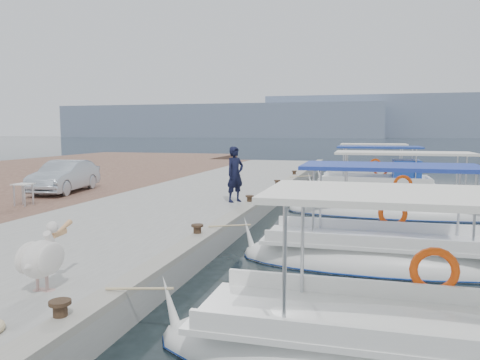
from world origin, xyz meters
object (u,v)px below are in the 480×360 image
fishing_caique_e (370,181)px  parked_car (65,176)px  fishing_caique_b (380,259)px  fisherman (235,174)px  fishing_caique_c (395,212)px  fishing_caique_d (377,189)px  fishing_caique_a (417,360)px  pelican (42,257)px

fishing_caique_e → parked_car: (-11.93, -11.32, 1.01)m
fishing_caique_b → fisherman: fisherman is taller
fishing_caique_c → fishing_caique_d: (-0.51, 6.01, 0.07)m
fishing_caique_d → parked_car: fishing_caique_d is taller
fishing_caique_a → fishing_caique_d: 17.21m
pelican → fisherman: (0.43, 9.47, 0.44)m
fishing_caique_a → fishing_caique_e: 21.60m
fishing_caique_b → fishing_caique_c: 6.59m
fishing_caique_d → fishing_caique_a: bearing=-89.5°
fishing_caique_e → parked_car: size_ratio=1.56×
fishing_caique_a → fishing_caique_c: bearing=88.1°
fishing_caique_c → fishing_caique_a: bearing=-91.9°
fishing_caique_a → fishing_caique_d: bearing=90.5°
fishing_caique_b → fishing_caique_e: 16.95m
fishing_caique_d → fisherman: 9.17m
fishing_caique_a → fishing_caique_c: 11.20m
fishing_caique_e → fishing_caique_a: bearing=-88.9°
fishing_caique_a → parked_car: size_ratio=1.78×
fishing_caique_b → fisherman: (-4.71, 4.90, 1.34)m
fishing_caique_c → fisherman: (-5.40, -1.65, 1.34)m
fishing_caique_c → fishing_caique_e: size_ratio=1.27×
fishing_caique_c → fishing_caique_d: same height
fishing_caique_e → parked_car: 16.48m
pelican → fishing_caique_b: bearing=41.7°
fishing_caique_b → pelican: 6.94m
fishing_caique_c → fishing_caique_d: size_ratio=1.19×
fishing_caique_d → fisherman: size_ratio=3.32×
fishing_caique_d → fishing_caique_e: same height
fishing_caique_d → pelican: size_ratio=4.83×
fishing_caique_d → fishing_caique_c: bearing=-85.1°
fishing_caique_c → fisherman: fisherman is taller
fishing_caique_d → parked_car: 14.08m
pelican → fisherman: fisherman is taller
fishing_caique_d → fishing_caique_e: bearing=93.7°
fishing_caique_a → fishing_caique_d: same height
fishing_caique_b → fishing_caique_d: 12.56m
fishing_caique_a → pelican: size_ratio=5.19×
fishing_caique_b → fisherman: bearing=133.8°
fishing_caique_d → pelican: 17.96m
pelican → fishing_caique_e: bearing=76.8°
pelican → fishing_caique_c: bearing=62.3°
fishing_caique_c → parked_car: size_ratio=1.98×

